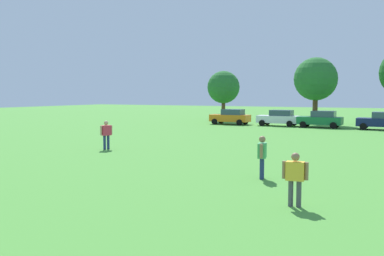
{
  "coord_description": "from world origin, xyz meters",
  "views": [
    {
      "loc": [
        9.25,
        -0.39,
        3.4
      ],
      "look_at": [
        4.06,
        9.71,
        2.51
      ],
      "focal_mm": 40.96,
      "sensor_mm": 36.0,
      "label": 1
    }
  ],
  "objects_px": {
    "adult_bystander": "(295,175)",
    "tree_center": "(316,79)",
    "parked_car_navy_3": "(382,121)",
    "tree_far_left": "(223,87)",
    "bystander_near_trees": "(262,153)",
    "parked_car_green_2": "(321,119)",
    "parked_car_orange_0": "(231,117)",
    "bystander_midfield": "(106,132)",
    "parked_car_white_1": "(279,118)"
  },
  "relations": [
    {
      "from": "adult_bystander",
      "to": "parked_car_orange_0",
      "type": "xyz_separation_m",
      "value": [
        -15.03,
        31.86,
        -0.12
      ]
    },
    {
      "from": "parked_car_navy_3",
      "to": "tree_far_left",
      "type": "bearing_deg",
      "value": -14.94
    },
    {
      "from": "parked_car_navy_3",
      "to": "tree_far_left",
      "type": "height_order",
      "value": "tree_far_left"
    },
    {
      "from": "parked_car_orange_0",
      "to": "parked_car_navy_3",
      "type": "distance_m",
      "value": 15.37
    },
    {
      "from": "parked_car_orange_0",
      "to": "tree_far_left",
      "type": "relative_size",
      "value": 0.7
    },
    {
      "from": "parked_car_green_2",
      "to": "parked_car_navy_3",
      "type": "relative_size",
      "value": 1.0
    },
    {
      "from": "bystander_midfield",
      "to": "bystander_near_trees",
      "type": "bearing_deg",
      "value": -90.73
    },
    {
      "from": "tree_center",
      "to": "tree_far_left",
      "type": "bearing_deg",
      "value": 177.91
    },
    {
      "from": "parked_car_orange_0",
      "to": "tree_center",
      "type": "xyz_separation_m",
      "value": [
        8.26,
        4.24,
        4.11
      ]
    },
    {
      "from": "adult_bystander",
      "to": "bystander_near_trees",
      "type": "bearing_deg",
      "value": 115.46
    },
    {
      "from": "parked_car_green_2",
      "to": "tree_far_left",
      "type": "relative_size",
      "value": 0.7
    },
    {
      "from": "bystander_near_trees",
      "to": "bystander_midfield",
      "type": "xyz_separation_m",
      "value": [
        -11.36,
        4.56,
        0.02
      ]
    },
    {
      "from": "bystander_midfield",
      "to": "adult_bystander",
      "type": "bearing_deg",
      "value": -100.2
    },
    {
      "from": "parked_car_white_1",
      "to": "tree_far_left",
      "type": "height_order",
      "value": "tree_far_left"
    },
    {
      "from": "adult_bystander",
      "to": "parked_car_white_1",
      "type": "bearing_deg",
      "value": 101.14
    },
    {
      "from": "bystander_near_trees",
      "to": "parked_car_navy_3",
      "type": "bearing_deg",
      "value": 162.23
    },
    {
      "from": "bystander_midfield",
      "to": "tree_center",
      "type": "xyz_separation_m",
      "value": [
        6.84,
        27.82,
        3.92
      ]
    },
    {
      "from": "parked_car_green_2",
      "to": "tree_center",
      "type": "bearing_deg",
      "value": -71.44
    },
    {
      "from": "bystander_midfield",
      "to": "parked_car_navy_3",
      "type": "bearing_deg",
      "value": -9.7
    },
    {
      "from": "bystander_near_trees",
      "to": "bystander_midfield",
      "type": "distance_m",
      "value": 12.24
    },
    {
      "from": "parked_car_orange_0",
      "to": "tree_center",
      "type": "relative_size",
      "value": 0.58
    },
    {
      "from": "parked_car_orange_0",
      "to": "tree_center",
      "type": "distance_m",
      "value": 10.15
    },
    {
      "from": "bystander_near_trees",
      "to": "parked_car_navy_3",
      "type": "distance_m",
      "value": 28.04
    },
    {
      "from": "bystander_midfield",
      "to": "parked_car_navy_3",
      "type": "distance_m",
      "value": 27.2
    },
    {
      "from": "bystander_near_trees",
      "to": "tree_center",
      "type": "height_order",
      "value": "tree_center"
    },
    {
      "from": "bystander_midfield",
      "to": "parked_car_green_2",
      "type": "xyz_separation_m",
      "value": [
        8.3,
        23.46,
        -0.19
      ]
    },
    {
      "from": "bystander_midfield",
      "to": "parked_car_orange_0",
      "type": "bearing_deg",
      "value": 24.6
    },
    {
      "from": "parked_car_green_2",
      "to": "tree_far_left",
      "type": "distance_m",
      "value": 13.86
    },
    {
      "from": "adult_bystander",
      "to": "tree_center",
      "type": "xyz_separation_m",
      "value": [
        -6.77,
        36.1,
        3.99
      ]
    },
    {
      "from": "adult_bystander",
      "to": "parked_car_navy_3",
      "type": "xyz_separation_m",
      "value": [
        0.34,
        31.64,
        -0.12
      ]
    },
    {
      "from": "bystander_midfield",
      "to": "parked_car_green_2",
      "type": "relative_size",
      "value": 0.41
    },
    {
      "from": "parked_car_navy_3",
      "to": "tree_center",
      "type": "relative_size",
      "value": 0.58
    },
    {
      "from": "parked_car_navy_3",
      "to": "tree_far_left",
      "type": "relative_size",
      "value": 0.7
    },
    {
      "from": "parked_car_green_2",
      "to": "tree_far_left",
      "type": "height_order",
      "value": "tree_far_left"
    },
    {
      "from": "parked_car_green_2",
      "to": "tree_center",
      "type": "height_order",
      "value": "tree_center"
    },
    {
      "from": "adult_bystander",
      "to": "tree_center",
      "type": "distance_m",
      "value": 36.95
    },
    {
      "from": "bystander_midfield",
      "to": "parked_car_green_2",
      "type": "distance_m",
      "value": 24.89
    },
    {
      "from": "bystander_near_trees",
      "to": "tree_center",
      "type": "relative_size",
      "value": 0.23
    },
    {
      "from": "parked_car_white_1",
      "to": "parked_car_orange_0",
      "type": "bearing_deg",
      "value": 2.95
    },
    {
      "from": "parked_car_orange_0",
      "to": "parked_car_green_2",
      "type": "xyz_separation_m",
      "value": [
        9.72,
        -0.12,
        0.0
      ]
    },
    {
      "from": "tree_center",
      "to": "adult_bystander",
      "type": "bearing_deg",
      "value": -79.38
    },
    {
      "from": "bystander_midfield",
      "to": "parked_car_orange_0",
      "type": "relative_size",
      "value": 0.41
    },
    {
      "from": "bystander_midfield",
      "to": "tree_far_left",
      "type": "bearing_deg",
      "value": 29.78
    },
    {
      "from": "parked_car_navy_3",
      "to": "tree_center",
      "type": "distance_m",
      "value": 9.34
    },
    {
      "from": "tree_center",
      "to": "parked_car_navy_3",
      "type": "bearing_deg",
      "value": -32.1
    },
    {
      "from": "parked_car_white_1",
      "to": "tree_center",
      "type": "distance_m",
      "value": 6.41
    },
    {
      "from": "parked_car_orange_0",
      "to": "tree_far_left",
      "type": "bearing_deg",
      "value": -58.35
    },
    {
      "from": "adult_bystander",
      "to": "parked_car_navy_3",
      "type": "height_order",
      "value": "parked_car_navy_3"
    },
    {
      "from": "bystander_midfield",
      "to": "parked_car_white_1",
      "type": "xyz_separation_m",
      "value": [
        3.93,
        23.85,
        -0.19
      ]
    },
    {
      "from": "parked_car_white_1",
      "to": "parked_car_navy_3",
      "type": "distance_m",
      "value": 10.03
    }
  ]
}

